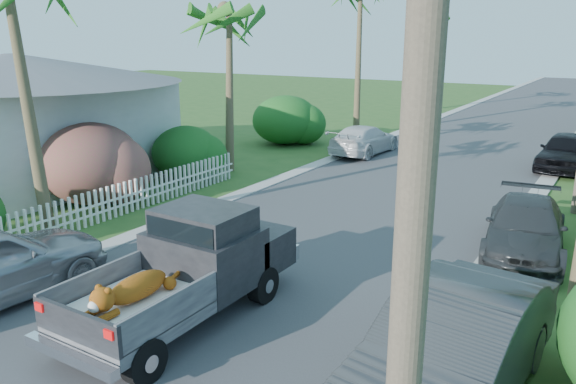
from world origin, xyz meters
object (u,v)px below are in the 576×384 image
Objects in this scene: parked_car_rn at (452,350)px; palm_l_b at (227,10)px; utility_pole_a at (419,136)px; parked_car_rm at (525,229)px; pickup_truck at (195,264)px; parked_car_rf at (566,152)px; house_left at (18,121)px; parked_car_lf at (364,140)px; palm_l_d at (427,17)px.

parked_car_rn is 0.69× the size of palm_l_b.
parked_car_rm is at bearing 94.03° from utility_pole_a.
pickup_truck reaches higher than parked_car_rf.
palm_l_b is at bearing 131.53° from utility_pole_a.
parked_car_lf is at bearing 48.80° from house_left.
pickup_truck is at bearing 104.66° from parked_car_lf.
utility_pole_a reaches higher than parked_car_rn.
palm_l_b reaches higher than parked_car_rf.
utility_pole_a is at bearing -48.47° from palm_l_b.
utility_pole_a is at bearing -76.53° from parked_car_rn.
palm_l_d is (-2.90, 16.26, 5.79)m from parked_car_lf.
pickup_truck is 7.76m from utility_pole_a.
pickup_truck is 0.57× the size of house_left.
parked_car_rf is 19.37m from palm_l_d.
parked_car_rm is at bearing -16.04° from palm_l_b.
pickup_truck is at bearing -133.67° from parked_car_rm.
house_left is (-18.00, 5.14, 1.28)m from parked_car_rn.
house_left is (-17.57, -12.16, 1.38)m from parked_car_rf.
palm_l_b is (-6.81, 9.99, 5.14)m from pickup_truck.
parked_car_rn is 34.60m from palm_l_d.
utility_pole_a is (12.10, -36.00, -1.84)m from palm_l_d.
parked_car_lf is 0.50× the size of house_left.
house_left is at bearing -141.12° from palm_l_b.
palm_l_b is (-11.37, -7.16, 5.41)m from parked_car_rf.
parked_car_rf is at bearing -168.34° from parked_car_lf.
utility_pole_a is (12.40, -14.00, -1.55)m from palm_l_b.
palm_l_d reaches higher than parked_car_lf.
utility_pole_a reaches higher than pickup_truck.
parked_car_rm is at bearing 5.28° from house_left.
palm_l_d is at bearing -78.15° from parked_car_lf.
palm_l_b is 0.82× the size of utility_pole_a.
parked_car_lf is at bearing -166.43° from parked_car_rf.
palm_l_d is (-11.35, 25.35, 5.79)m from parked_car_rm.
palm_l_b is at bearing 156.41° from parked_car_rm.
parked_car_rm is 1.00× the size of parked_car_lf.
palm_l_b reaches higher than parked_car_lf.
parked_car_rm is 12.41m from parked_car_lf.
pickup_truck is at bearing -101.23° from parked_car_rf.
pickup_truck is 16.14m from parked_car_lf.
palm_l_b is at bearing 62.59° from parked_car_lf.
parked_car_rn is at bearing 98.85° from utility_pole_a.
house_left reaches higher than parked_car_rm.
parked_car_rn reaches higher than parked_car_rm.
palm_l_b is at bearing 124.27° from pickup_truck.
palm_l_b is (-11.80, 10.14, 5.31)m from parked_car_rn.
house_left reaches higher than pickup_truck.
parked_car_rn reaches higher than parked_car_lf.
parked_car_rn is 18.76m from house_left.
parked_car_rf is at bearing 96.06° from parked_car_rn.
pickup_truck is at bearing -78.50° from palm_l_d.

